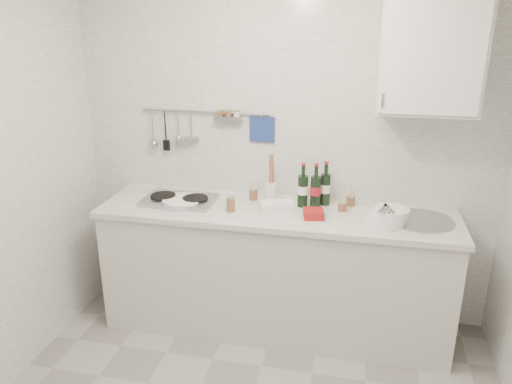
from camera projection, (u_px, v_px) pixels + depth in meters
back_wall at (284, 152)px, 3.57m from camera, size 3.00×0.02×2.50m
counter at (276, 273)px, 3.57m from camera, size 2.44×0.64×0.96m
wall_rail at (202, 125)px, 3.60m from camera, size 0.98×0.09×0.34m
wall_cabinet at (430, 55)px, 2.99m from camera, size 0.60×0.38×0.70m
plate_stack_hob at (181, 202)px, 3.49m from camera, size 0.30×0.29×0.04m
plate_stack_sink at (388, 216)px, 3.17m from camera, size 0.28×0.26×0.11m
wine_bottles at (315, 185)px, 3.42m from camera, size 0.22×0.14×0.31m
butter_dish at (276, 206)px, 3.37m from camera, size 0.24×0.17×0.07m
strawberry_punnet at (313, 214)px, 3.27m from camera, size 0.15×0.15×0.05m
utensil_crock at (271, 189)px, 3.55m from camera, size 0.08×0.08×0.35m
jar_a at (253, 194)px, 3.57m from camera, size 0.06×0.06×0.09m
jar_b at (351, 200)px, 3.47m from camera, size 0.06×0.06×0.07m
jar_c at (342, 206)px, 3.37m from camera, size 0.06×0.06×0.07m
jar_d at (231, 204)px, 3.36m from camera, size 0.06×0.06×0.11m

